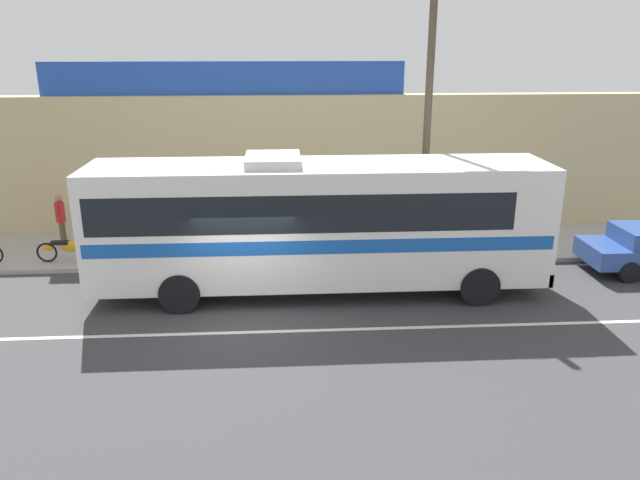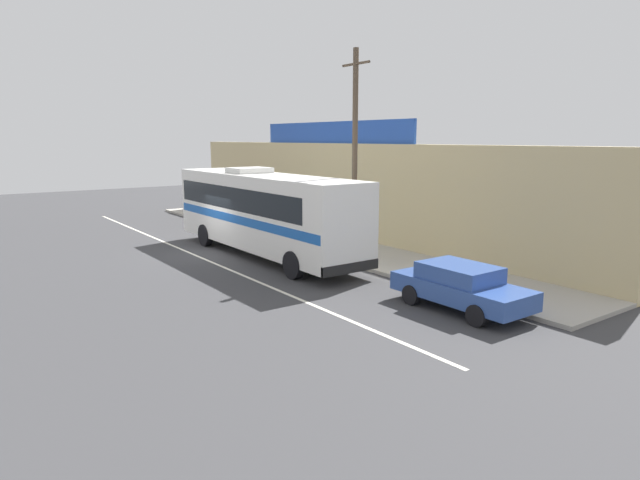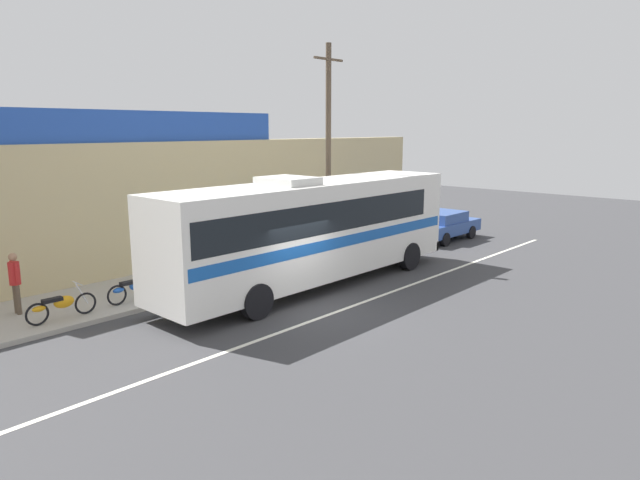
{
  "view_description": "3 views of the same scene",
  "coord_description": "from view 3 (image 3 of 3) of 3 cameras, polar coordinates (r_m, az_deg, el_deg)",
  "views": [
    {
      "loc": [
        0.95,
        -14.05,
        6.64
      ],
      "look_at": [
        1.94,
        1.59,
        1.48
      ],
      "focal_mm": 34.57,
      "sensor_mm": 36.0,
      "label": 1
    },
    {
      "loc": [
        22.35,
        -10.12,
        5.06
      ],
      "look_at": [
        5.29,
        2.16,
        1.15
      ],
      "focal_mm": 30.83,
      "sensor_mm": 36.0,
      "label": 2
    },
    {
      "loc": [
        -11.71,
        -11.1,
        5.29
      ],
      "look_at": [
        2.75,
        2.09,
        1.4
      ],
      "focal_mm": 31.75,
      "sensor_mm": 36.0,
      "label": 3
    }
  ],
  "objects": [
    {
      "name": "sidewalk_slab",
      "position": [
        20.74,
        -11.57,
        -3.58
      ],
      "size": [
        30.0,
        3.6,
        0.14
      ],
      "primitive_type": "cube",
      "color": "#A8A399",
      "rests_on": "ground_plane"
    },
    {
      "name": "ground_plane",
      "position": [
        16.98,
        -1.05,
        -6.92
      ],
      "size": [
        70.0,
        70.0,
        0.0
      ],
      "primitive_type": "plane",
      "color": "#3A3A3D"
    },
    {
      "name": "storefront_facade",
      "position": [
        22.05,
        -15.12,
        3.31
      ],
      "size": [
        30.0,
        0.7,
        4.8
      ],
      "primitive_type": "cube",
      "color": "tan",
      "rests_on": "ground_plane"
    },
    {
      "name": "storefront_billboard",
      "position": [
        21.38,
        -17.62,
        10.88
      ],
      "size": [
        12.15,
        0.12,
        1.1
      ],
      "primitive_type": "cube",
      "color": "#234CAD",
      "rests_on": "storefront_facade"
    },
    {
      "name": "pedestrian_far_right",
      "position": [
        17.95,
        -28.4,
        -3.43
      ],
      "size": [
        0.3,
        0.48,
        1.76
      ],
      "color": "brown",
      "rests_on": "sidewalk_slab"
    },
    {
      "name": "motorcycle_green",
      "position": [
        18.01,
        -18.14,
        -4.56
      ],
      "size": [
        1.87,
        0.56,
        0.94
      ],
      "color": "black",
      "rests_on": "sidewalk_slab"
    },
    {
      "name": "utility_pole",
      "position": [
        22.66,
        0.84,
        9.1
      ],
      "size": [
        1.6,
        0.22,
        8.35
      ],
      "color": "brown",
      "rests_on": "sidewalk_slab"
    },
    {
      "name": "intercity_bus",
      "position": [
        18.86,
        -0.78,
        1.38
      ],
      "size": [
        12.03,
        2.6,
        3.78
      ],
      "color": "white",
      "rests_on": "ground_plane"
    },
    {
      "name": "parked_car",
      "position": [
        27.7,
        12.32,
        1.51
      ],
      "size": [
        4.28,
        1.84,
        1.37
      ],
      "color": "#2D4C93",
      "rests_on": "ground_plane"
    },
    {
      "name": "road_center_stripe",
      "position": [
        16.47,
        0.99,
        -7.49
      ],
      "size": [
        30.0,
        0.14,
        0.01
      ],
      "primitive_type": "cube",
      "color": "silver",
      "rests_on": "ground_plane"
    },
    {
      "name": "motorcycle_red",
      "position": [
        17.01,
        -24.69,
        -5.96
      ],
      "size": [
        1.93,
        0.56,
        0.94
      ],
      "color": "black",
      "rests_on": "sidewalk_slab"
    }
  ]
}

